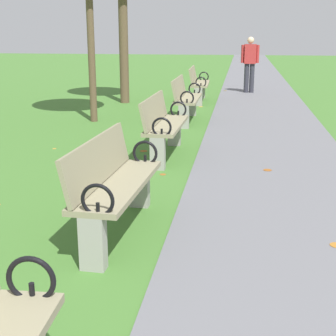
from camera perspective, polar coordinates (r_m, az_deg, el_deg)
paved_walkway at (r=16.42m, az=10.22°, el=9.05°), size 2.24×44.00×0.02m
park_bench_3 at (r=4.55m, az=-6.31°, el=-1.76°), size 0.55×1.62×0.90m
park_bench_4 at (r=7.36m, az=-0.54°, el=5.06°), size 0.50×1.61×0.90m
park_bench_5 at (r=10.23m, az=2.03°, el=8.06°), size 0.47×1.60×0.90m
park_bench_6 at (r=13.15m, az=3.50°, el=9.74°), size 0.52×1.61×0.90m
pedestrian_walking at (r=15.12m, az=9.43°, el=12.02°), size 0.53×0.24×1.62m
scattered_leaves at (r=6.26m, az=-2.22°, el=-1.35°), size 3.91×19.01×0.02m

